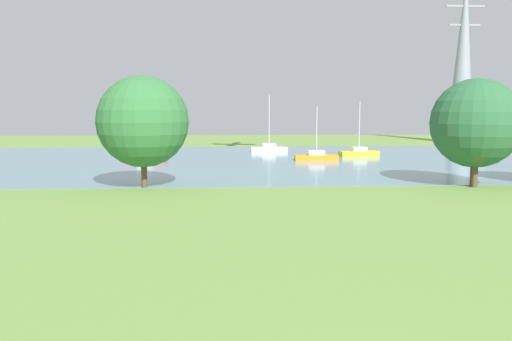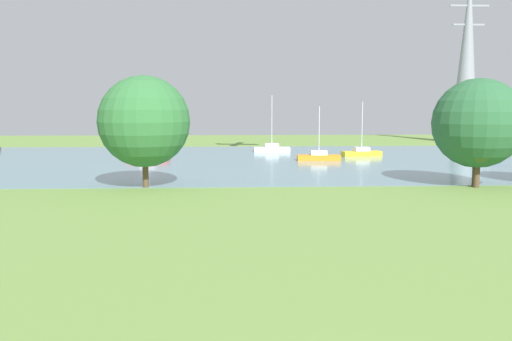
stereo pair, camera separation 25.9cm
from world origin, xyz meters
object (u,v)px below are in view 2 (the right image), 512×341
tree_east_near (144,122)px  electricity_pylon (467,58)px  sailboat_red (148,156)px  sailboat_blue (481,153)px  tree_west_near (479,133)px  tree_west_far (478,123)px  sailboat_white (272,148)px  sailboat_orange (319,156)px  sailboat_yellow (361,152)px

tree_east_near → electricity_pylon: size_ratio=0.30×
sailboat_red → electricity_pylon: size_ratio=0.23×
sailboat_red → sailboat_blue: (39.37, 1.44, 0.02)m
tree_west_near → tree_west_far: 0.94m
sailboat_white → tree_east_near: 33.07m
sailboat_white → tree_west_near: sailboat_white is taller
sailboat_orange → tree_east_near: tree_east_near is taller
sailboat_orange → tree_west_near: 22.23m
sailboat_orange → tree_west_near: bearing=-67.2°
sailboat_yellow → tree_west_near: sailboat_yellow is taller
tree_west_far → sailboat_blue: bearing=63.4°
sailboat_white → electricity_pylon: 39.54m
sailboat_orange → sailboat_blue: size_ratio=0.77×
electricity_pylon → sailboat_white: bearing=-153.9°
sailboat_blue → electricity_pylon: size_ratio=0.28×
sailboat_yellow → tree_east_near: size_ratio=0.79×
tree_east_near → tree_west_far: size_ratio=1.02×
sailboat_orange → sailboat_yellow: sailboat_yellow is taller
sailboat_orange → sailboat_blue: (20.14, 3.27, 0.02)m
sailboat_blue → tree_east_near: bearing=-148.6°
sailboat_orange → electricity_pylon: (29.02, 27.94, 13.45)m
sailboat_yellow → sailboat_red: 25.43m
sailboat_blue → tree_east_near: (-36.38, -22.24, 4.45)m
tree_west_near → tree_west_far: tree_west_far is taller
tree_east_near → sailboat_yellow: bearing=46.8°
sailboat_red → electricity_pylon: (48.25, 26.11, 13.45)m
sailboat_yellow → tree_east_near: 32.85m
sailboat_white → tree_east_near: bearing=-111.3°
sailboat_red → sailboat_white: bearing=33.2°
sailboat_orange → electricity_pylon: size_ratio=0.22×
sailboat_orange → tree_west_near: size_ratio=0.92×
sailboat_blue → sailboat_yellow: bearing=174.0°
tree_west_near → sailboat_blue: bearing=63.6°
sailboat_yellow → sailboat_blue: sailboat_blue is taller
sailboat_white → sailboat_red: bearing=-146.8°
sailboat_red → sailboat_blue: 39.39m
sailboat_white → sailboat_blue: (24.51, -8.30, 0.00)m
tree_west_near → electricity_pylon: 53.28m
sailboat_orange → sailboat_white: (-4.37, 11.57, 0.02)m
sailboat_blue → electricity_pylon: electricity_pylon is taller
tree_east_near → electricity_pylon: bearing=46.0°
electricity_pylon → sailboat_yellow: bearing=-134.7°
tree_west_near → tree_east_near: bearing=177.1°
sailboat_red → tree_east_near: (2.98, -20.80, 4.46)m
sailboat_yellow → sailboat_red: (-25.26, -2.93, -0.00)m
sailboat_orange → sailboat_yellow: 7.68m
sailboat_red → sailboat_orange: bearing=-5.4°
sailboat_blue → tree_west_far: 25.98m
tree_west_near → sailboat_orange: bearing=112.8°
sailboat_yellow → sailboat_white: sailboat_white is taller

